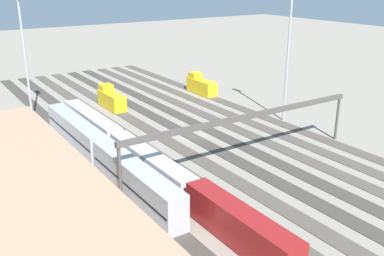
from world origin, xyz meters
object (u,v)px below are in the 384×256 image
object	(u,v)px
train_on_track_8	(101,153)
train_on_track_5	(111,99)
signal_gantry	(247,120)
train_on_track_7	(143,159)
light_mast_1	(23,39)
train_on_track_0	(201,85)
light_mast_0	(290,32)

from	to	relation	value
train_on_track_8	train_on_track_5	distance (m)	34.21
signal_gantry	train_on_track_7	bearing A→B (deg)	64.57
train_on_track_8	light_mast_1	world-z (taller)	light_mast_1
light_mast_1	train_on_track_7	bearing A→B (deg)	-167.78
train_on_track_8	train_on_track_0	size ratio (longest dim) A/B	4.72
train_on_track_5	light_mast_0	distance (m)	42.90
train_on_track_7	signal_gantry	size ratio (longest dim) A/B	1.48
train_on_track_5	light_mast_1	bearing A→B (deg)	87.36
train_on_track_5	train_on_track_7	world-z (taller)	train_on_track_5
train_on_track_8	train_on_track_7	size ratio (longest dim) A/B	0.71
signal_gantry	light_mast_1	bearing A→B (deg)	27.77
train_on_track_7	light_mast_1	size ratio (longest dim) A/B	2.46
train_on_track_7	light_mast_0	distance (m)	41.19
train_on_track_5	light_mast_0	xyz separation A→B (m)	(-28.83, -27.08, 16.59)
light_mast_0	signal_gantry	distance (m)	28.23
train_on_track_8	train_on_track_0	xyz separation A→B (m)	(30.17, -40.00, -0.47)
light_mast_1	signal_gantry	xyz separation A→B (m)	(-43.41, -22.86, -9.40)
train_on_track_8	light_mast_0	xyz separation A→B (m)	(1.91, -42.08, 16.13)
light_mast_0	train_on_track_5	bearing A→B (deg)	43.21
light_mast_1	train_on_track_0	bearing A→B (deg)	-91.87
train_on_track_5	light_mast_1	size ratio (longest dim) A/B	0.37
train_on_track_0	light_mast_0	size ratio (longest dim) A/B	0.34
train_on_track_7	light_mast_1	world-z (taller)	light_mast_1
light_mast_0	light_mast_1	distance (m)	53.87
train_on_track_8	light_mast_1	distance (m)	34.88
train_on_track_7	light_mast_1	bearing A→B (deg)	12.22
train_on_track_5	light_mast_0	world-z (taller)	light_mast_0
light_mast_0	train_on_track_0	bearing A→B (deg)	4.21
train_on_track_8	signal_gantry	distance (m)	23.82
light_mast_0	light_mast_1	size ratio (longest dim) A/B	1.11
train_on_track_5	light_mast_1	xyz separation A→B (m)	(0.82, 17.86, 15.04)
train_on_track_8	signal_gantry	bearing A→B (deg)	-120.64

